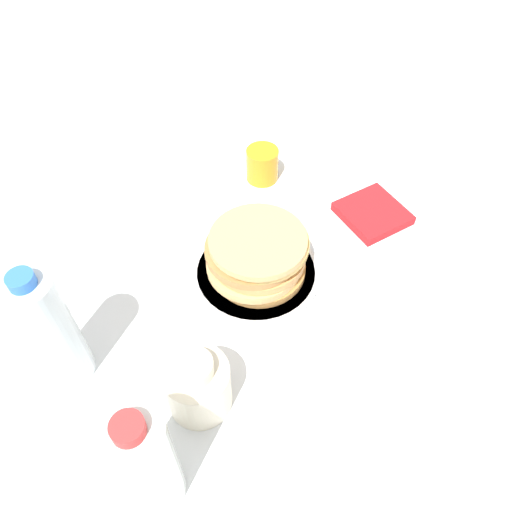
# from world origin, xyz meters

# --- Properties ---
(ground_plane) EXTENTS (4.00, 4.00, 0.00)m
(ground_plane) POSITION_xyz_m (0.00, 0.00, 0.00)
(ground_plane) COLOR white
(plate) EXTENTS (0.24, 0.24, 0.01)m
(plate) POSITION_xyz_m (0.02, -0.01, 0.01)
(plate) COLOR white
(plate) RESTS_ON ground_plane
(pancake_stack) EXTENTS (0.19, 0.18, 0.09)m
(pancake_stack) POSITION_xyz_m (0.02, -0.01, 0.06)
(pancake_stack) COLOR #BE8545
(pancake_stack) RESTS_ON plate
(juice_glass) EXTENTS (0.07, 0.07, 0.08)m
(juice_glass) POSITION_xyz_m (0.02, 0.27, 0.04)
(juice_glass) COLOR orange
(juice_glass) RESTS_ON ground_plane
(cream_jug) EXTENTS (0.10, 0.10, 0.12)m
(cream_jug) POSITION_xyz_m (-0.06, -0.27, 0.05)
(cream_jug) COLOR beige
(cream_jug) RESTS_ON ground_plane
(water_bottle_near) EXTENTS (0.08, 0.08, 0.23)m
(water_bottle_near) POSITION_xyz_m (-0.11, -0.40, 0.11)
(water_bottle_near) COLOR silver
(water_bottle_near) RESTS_ON ground_plane
(water_bottle_mid) EXTENTS (0.07, 0.07, 0.25)m
(water_bottle_mid) POSITION_xyz_m (-0.28, -0.22, 0.12)
(water_bottle_mid) COLOR silver
(water_bottle_mid) RESTS_ON ground_plane
(napkin) EXTENTS (0.17, 0.17, 0.02)m
(napkin) POSITION_xyz_m (0.25, 0.15, 0.01)
(napkin) COLOR red
(napkin) RESTS_ON ground_plane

